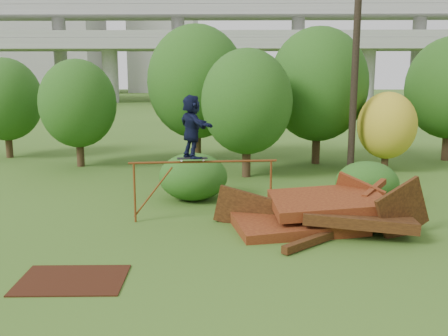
{
  "coord_description": "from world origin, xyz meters",
  "views": [
    {
      "loc": [
        -0.54,
        -11.21,
        4.12
      ],
      "look_at": [
        -0.8,
        2.0,
        1.6
      ],
      "focal_mm": 40.0,
      "sensor_mm": 36.0,
      "label": 1
    }
  ],
  "objects_px": {
    "skater": "(192,127)",
    "flat_plate": "(72,280)",
    "utility_pole": "(356,40)",
    "scrap_pile": "(323,214)"
  },
  "relations": [
    {
      "from": "skater",
      "to": "flat_plate",
      "type": "height_order",
      "value": "skater"
    },
    {
      "from": "skater",
      "to": "flat_plate",
      "type": "xyz_separation_m",
      "value": [
        -2.1,
        -4.26,
        -2.66
      ]
    },
    {
      "from": "flat_plate",
      "to": "utility_pole",
      "type": "bearing_deg",
      "value": 53.45
    },
    {
      "from": "skater",
      "to": "utility_pole",
      "type": "height_order",
      "value": "utility_pole"
    },
    {
      "from": "skater",
      "to": "scrap_pile",
      "type": "bearing_deg",
      "value": -132.95
    },
    {
      "from": "utility_pole",
      "to": "flat_plate",
      "type": "bearing_deg",
      "value": -126.55
    },
    {
      "from": "scrap_pile",
      "to": "skater",
      "type": "xyz_separation_m",
      "value": [
        -3.54,
        0.76,
        2.26
      ]
    },
    {
      "from": "scrap_pile",
      "to": "utility_pole",
      "type": "relative_size",
      "value": 0.54
    },
    {
      "from": "scrap_pile",
      "to": "flat_plate",
      "type": "bearing_deg",
      "value": -148.21
    },
    {
      "from": "scrap_pile",
      "to": "flat_plate",
      "type": "xyz_separation_m",
      "value": [
        -5.63,
        -3.49,
        -0.4
      ]
    }
  ]
}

